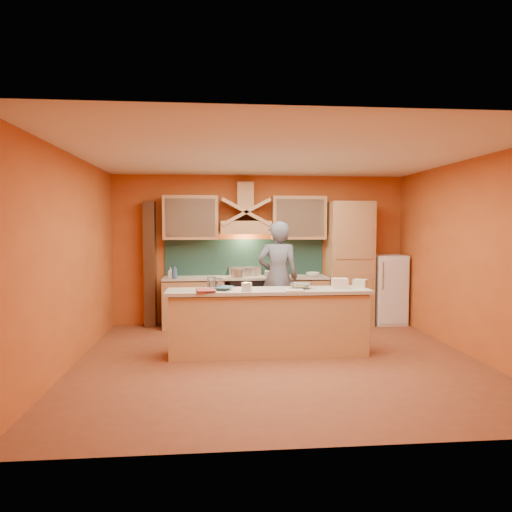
{
  "coord_description": "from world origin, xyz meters",
  "views": [
    {
      "loc": [
        -0.86,
        -6.12,
        1.85
      ],
      "look_at": [
        -0.23,
        0.9,
        1.38
      ],
      "focal_mm": 32.0,
      "sensor_mm": 36.0,
      "label": 1
    }
  ],
  "objects": [
    {
      "name": "counter_top",
      "position": [
        -0.3,
        2.2,
        0.9
      ],
      "size": [
        3.0,
        0.62,
        0.04
      ],
      "primitive_type": "cube",
      "color": "beige",
      "rests_on": "base_cabinet_left"
    },
    {
      "name": "pot_small",
      "position": [
        -0.21,
        2.27,
        0.98
      ],
      "size": [
        0.19,
        0.19,
        0.16
      ],
      "primitive_type": "cylinder",
      "rotation": [
        0.0,
        0.0,
        0.03
      ],
      "color": "silver",
      "rests_on": "stove"
    },
    {
      "name": "floor",
      "position": [
        0.0,
        0.0,
        0.0
      ],
      "size": [
        5.5,
        5.0,
        0.01
      ],
      "primitive_type": "cube",
      "color": "brown",
      "rests_on": "ground"
    },
    {
      "name": "soap_bottle_b",
      "position": [
        -1.58,
        1.97,
        1.05
      ],
      "size": [
        0.13,
        0.13,
        0.26
      ],
      "primitive_type": "imported",
      "rotation": [
        0.0,
        0.0,
        0.39
      ],
      "color": "#33578D",
      "rests_on": "counter_top"
    },
    {
      "name": "wall_right",
      "position": [
        2.75,
        0.0,
        1.4
      ],
      "size": [
        0.02,
        5.0,
        2.8
      ],
      "primitive_type": "cube",
      "color": "#C35C26",
      "rests_on": "floor"
    },
    {
      "name": "upper_cabinet_right",
      "position": [
        0.7,
        2.33,
        2.0
      ],
      "size": [
        1.0,
        0.35,
        0.8
      ],
      "primitive_type": "cube",
      "color": "tan",
      "rests_on": "wall_back"
    },
    {
      "name": "jar_small",
      "position": [
        -0.83,
        0.38,
        1.02
      ],
      "size": [
        0.15,
        0.15,
        0.15
      ],
      "primitive_type": "cylinder",
      "rotation": [
        0.0,
        0.0,
        0.21
      ],
      "color": "white",
      "rests_on": "island_top"
    },
    {
      "name": "ceiling",
      "position": [
        0.0,
        0.0,
        2.8
      ],
      "size": [
        5.5,
        5.0,
        0.01
      ],
      "primitive_type": "cube",
      "color": "white",
      "rests_on": "wall_back"
    },
    {
      "name": "pantry_column",
      "position": [
        1.65,
        2.2,
        1.15
      ],
      "size": [
        0.8,
        0.6,
        2.3
      ],
      "primitive_type": "cube",
      "color": "tan",
      "rests_on": "floor"
    },
    {
      "name": "kitchen_scale",
      "position": [
        -0.43,
        0.13,
        1.0
      ],
      "size": [
        0.15,
        0.15,
        0.11
      ],
      "primitive_type": "cube",
      "rotation": [
        0.0,
        0.0,
        -0.22
      ],
      "color": "silver",
      "rests_on": "island_top"
    },
    {
      "name": "fridge",
      "position": [
        2.4,
        2.2,
        0.65
      ],
      "size": [
        0.58,
        0.6,
        1.3
      ],
      "primitive_type": "cube",
      "color": "white",
      "rests_on": "floor"
    },
    {
      "name": "person",
      "position": [
        0.22,
        1.61,
        0.96
      ],
      "size": [
        0.73,
        0.51,
        1.93
      ],
      "primitive_type": "imported",
      "rotation": [
        0.0,
        0.0,
        3.07
      ],
      "color": "slate",
      "rests_on": "floor"
    },
    {
      "name": "mixing_bowl",
      "position": [
        0.37,
        0.34,
        0.98
      ],
      "size": [
        0.38,
        0.38,
        0.08
      ],
      "primitive_type": "imported",
      "rotation": [
        0.0,
        0.0,
        -0.28
      ],
      "color": "white",
      "rests_on": "island_top"
    },
    {
      "name": "island_body",
      "position": [
        -0.1,
        0.3,
        0.44
      ],
      "size": [
        2.8,
        0.55,
        0.88
      ],
      "primitive_type": "cube",
      "color": "tan",
      "rests_on": "floor"
    },
    {
      "name": "book_upper",
      "position": [
        -0.84,
        0.35,
        0.98
      ],
      "size": [
        0.29,
        0.34,
        0.02
      ],
      "primitive_type": "imported",
      "rotation": [
        0.0,
        0.0,
        -0.33
      ],
      "color": "#3B6481",
      "rests_on": "island_top"
    },
    {
      "name": "wall_left",
      "position": [
        -2.75,
        0.0,
        1.4
      ],
      "size": [
        0.02,
        5.0,
        2.8
      ],
      "primitive_type": "cube",
      "color": "#C35C26",
      "rests_on": "floor"
    },
    {
      "name": "cloth",
      "position": [
        0.23,
        0.1,
        0.95
      ],
      "size": [
        0.26,
        0.2,
        0.02
      ],
      "primitive_type": "cube",
      "rotation": [
        0.0,
        0.0,
        0.01
      ],
      "color": "beige",
      "rests_on": "island_top"
    },
    {
      "name": "base_cabinet_right",
      "position": [
        0.65,
        2.2,
        0.43
      ],
      "size": [
        1.1,
        0.6,
        0.86
      ],
      "primitive_type": "cube",
      "color": "tan",
      "rests_on": "floor"
    },
    {
      "name": "pot_large",
      "position": [
        -0.45,
        2.06,
        0.98
      ],
      "size": [
        0.28,
        0.28,
        0.16
      ],
      "primitive_type": "cylinder",
      "rotation": [
        0.0,
        0.0,
        -0.07
      ],
      "color": "silver",
      "rests_on": "stove"
    },
    {
      "name": "jar_large",
      "position": [
        -0.91,
        0.43,
        1.03
      ],
      "size": [
        0.17,
        0.17,
        0.17
      ],
      "primitive_type": "cylinder",
      "rotation": [
        0.0,
        0.0,
        0.34
      ],
      "color": "white",
      "rests_on": "island_top"
    },
    {
      "name": "upper_cabinet_left",
      "position": [
        -1.3,
        2.33,
        2.0
      ],
      "size": [
        1.0,
        0.35,
        0.8
      ],
      "primitive_type": "cube",
      "color": "tan",
      "rests_on": "wall_back"
    },
    {
      "name": "book_lower",
      "position": [
        -1.12,
        0.14,
        0.96
      ],
      "size": [
        0.28,
        0.37,
        0.03
      ],
      "primitive_type": "imported",
      "rotation": [
        0.0,
        0.0,
        0.07
      ],
      "color": "#A8403C",
      "rests_on": "island_top"
    },
    {
      "name": "trim_column_left",
      "position": [
        -2.05,
        2.35,
        1.15
      ],
      "size": [
        0.2,
        0.3,
        2.3
      ],
      "primitive_type": "cube",
      "color": "#472816",
      "rests_on": "floor"
    },
    {
      "name": "grocery_bag_a",
      "position": [
        0.94,
        0.32,
        1.02
      ],
      "size": [
        0.24,
        0.2,
        0.14
      ],
      "primitive_type": "cube",
      "rotation": [
        0.0,
        0.0,
        -0.09
      ],
      "color": "beige",
      "rests_on": "island_top"
    },
    {
      "name": "soap_bottle_a",
      "position": [
        -1.67,
        2.18,
        1.01
      ],
      "size": [
        0.09,
        0.09,
        0.19
      ],
      "primitive_type": "imported",
      "rotation": [
        0.0,
        0.0,
        0.03
      ],
      "color": "silver",
      "rests_on": "counter_top"
    },
    {
      "name": "stove",
      "position": [
        -0.3,
        2.2,
        0.45
      ],
      "size": [
        0.6,
        0.58,
        0.9
      ],
      "primitive_type": "cube",
      "color": "black",
      "rests_on": "floor"
    },
    {
      "name": "wall_front",
      "position": [
        0.0,
        -2.5,
        1.4
      ],
      "size": [
        5.5,
        0.02,
        2.8
      ],
      "primitive_type": "cube",
      "color": "#C35C26",
      "rests_on": "floor"
    },
    {
      "name": "backsplash",
      "position": [
        -0.3,
        2.48,
        1.25
      ],
      "size": [
        3.0,
        0.03,
        0.7
      ],
      "primitive_type": "cube",
      "color": "#183631",
      "rests_on": "wall_back"
    },
    {
      "name": "dish_rack",
      "position": [
        0.2,
        2.06,
        0.98
      ],
      "size": [
        0.33,
        0.27,
        0.11
      ],
      "primitive_type": "cube",
      "rotation": [
        0.0,
        0.0,
        -0.08
      ],
      "color": "silver",
      "rests_on": "counter_top"
    },
    {
      "name": "hood_chimney",
      "position": [
        -0.3,
        2.35,
        2.4
      ],
      "size": [
        0.3,
        0.3,
        0.5
      ],
      "primitive_type": "cube",
      "color": "tan",
      "rests_on": "wall_back"
    },
    {
      "name": "grocery_bag_b",
      "position": [
        1.28,
        0.42,
        1.0
      ],
      "size": [
        0.24,
        0.23,
        0.11
      ],
      "primitive_type": "cube",
      "rotation": [
        0.0,
        0.0,
        -0.63
      ],
      "color": "beige",
      "rests_on": "island_top"
    },
    {
      "name": "range_hood",
      "position": [
        -0.3,
        2.25,
        1.82
      ],
      "size": [
        0.92,
        0.5,
        0.24
      ],
      "primitive_type": "cube",
      "color": "tan",
      "rests_on": "wall_back"
    },
    {
      "name": "base_cabinet_left",
      "position": [
        -1.25,
        2.2,
        0.43
      ],
      "size": [
        1.1,
        0.6,
        0.86
      ],
      "primitive_type": "cube",
      "color": "tan",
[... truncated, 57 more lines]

